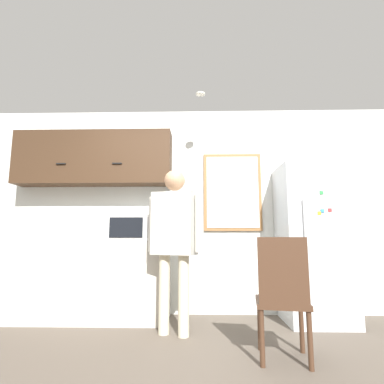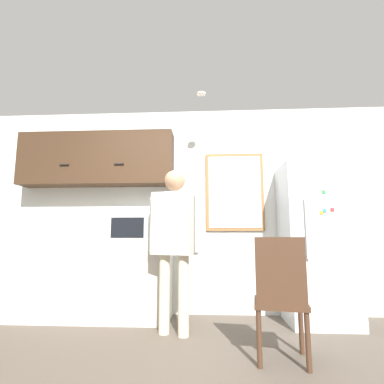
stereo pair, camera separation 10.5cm
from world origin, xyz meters
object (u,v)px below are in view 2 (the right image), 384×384
(microwave, at_px, (135,228))
(refrigerator, at_px, (315,242))
(chair, at_px, (280,294))
(person, at_px, (174,231))

(microwave, xyz_separation_m, refrigerator, (2.12, 0.03, -0.16))
(microwave, height_order, refrigerator, refrigerator)
(refrigerator, bearing_deg, microwave, -179.08)
(microwave, height_order, chair, microwave)
(chair, bearing_deg, microwave, -28.21)
(microwave, bearing_deg, chair, -36.83)
(person, xyz_separation_m, chair, (0.92, -0.65, -0.50))
(microwave, distance_m, chair, 1.89)
(person, distance_m, chair, 1.23)
(microwave, xyz_separation_m, person, (0.52, -0.44, -0.05))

